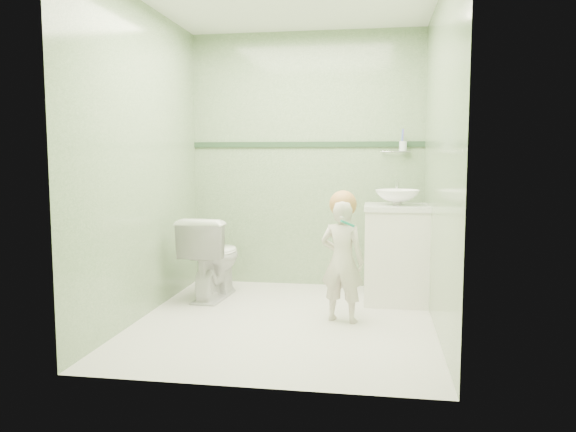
# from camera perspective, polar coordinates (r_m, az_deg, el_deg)

# --- Properties ---
(ground) EXTENTS (2.50, 2.50, 0.00)m
(ground) POSITION_cam_1_polar(r_m,az_deg,el_deg) (4.30, -0.32, -10.59)
(ground) COLOR silver
(ground) RESTS_ON ground
(room_shell) EXTENTS (2.50, 2.54, 2.40)m
(room_shell) POSITION_cam_1_polar(r_m,az_deg,el_deg) (4.13, -0.33, 5.60)
(room_shell) COLOR gray
(room_shell) RESTS_ON ground
(trim_stripe) EXTENTS (2.20, 0.02, 0.05)m
(trim_stripe) POSITION_cam_1_polar(r_m,az_deg,el_deg) (5.35, 1.85, 7.29)
(trim_stripe) COLOR #29432B
(trim_stripe) RESTS_ON room_shell
(vanity) EXTENTS (0.52, 0.50, 0.80)m
(vanity) POSITION_cam_1_polar(r_m,az_deg,el_deg) (4.84, 10.93, -3.97)
(vanity) COLOR white
(vanity) RESTS_ON ground
(counter) EXTENTS (0.54, 0.52, 0.04)m
(counter) POSITION_cam_1_polar(r_m,az_deg,el_deg) (4.79, 11.02, 0.87)
(counter) COLOR white
(counter) RESTS_ON vanity
(basin) EXTENTS (0.37, 0.37, 0.13)m
(basin) POSITION_cam_1_polar(r_m,az_deg,el_deg) (4.79, 11.04, 1.87)
(basin) COLOR white
(basin) RESTS_ON counter
(faucet) EXTENTS (0.03, 0.13, 0.18)m
(faucet) POSITION_cam_1_polar(r_m,az_deg,el_deg) (4.96, 10.99, 2.94)
(faucet) COLOR silver
(faucet) RESTS_ON counter
(cup_holder) EXTENTS (0.26, 0.07, 0.21)m
(cup_holder) POSITION_cam_1_polar(r_m,az_deg,el_deg) (5.26, 11.53, 6.96)
(cup_holder) COLOR silver
(cup_holder) RESTS_ON room_shell
(toilet) EXTENTS (0.45, 0.73, 0.72)m
(toilet) POSITION_cam_1_polar(r_m,az_deg,el_deg) (4.96, -7.68, -4.16)
(toilet) COLOR white
(toilet) RESTS_ON ground
(toddler) EXTENTS (0.38, 0.30, 0.92)m
(toddler) POSITION_cam_1_polar(r_m,az_deg,el_deg) (4.21, 5.54, -4.58)
(toddler) COLOR beige
(toddler) RESTS_ON ground
(hair_cap) EXTENTS (0.20, 0.20, 0.20)m
(hair_cap) POSITION_cam_1_polar(r_m,az_deg,el_deg) (4.17, 5.62, 1.21)
(hair_cap) COLOR #BA7F45
(hair_cap) RESTS_ON toddler
(teal_toothbrush) EXTENTS (0.11, 0.14, 0.08)m
(teal_toothbrush) POSITION_cam_1_polar(r_m,az_deg,el_deg) (4.02, 6.03, -0.70)
(teal_toothbrush) COLOR #189176
(teal_toothbrush) RESTS_ON toddler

